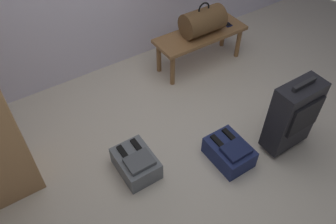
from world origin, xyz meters
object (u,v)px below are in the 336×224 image
Objects in this scene: cell_phone at (226,23)px; duffel_bag_brown at (203,21)px; bench at (200,38)px; backpack_grey at (136,163)px; backpack_navy at (229,152)px; suitcase_upright_charcoal at (293,116)px.

duffel_bag_brown is at bearing 179.06° from cell_phone.
bench reaches higher than backpack_grey.
backpack_navy is 0.77m from backpack_grey.
duffel_bag_brown is 1.40m from backpack_navy.
backpack_grey is (-1.29, -0.87, -0.24)m from bench.
suitcase_upright_charcoal is at bearing -15.87° from backpack_navy.
backpack_grey is (-1.62, -0.87, -0.30)m from cell_phone.
backpack_navy is (-0.50, 0.14, -0.27)m from suitcase_upright_charcoal.
cell_phone is at bearing 28.13° from backpack_grey.
bench is at bearing 34.10° from backpack_grey.
duffel_bag_brown is at bearing 85.69° from suitcase_upright_charcoal.
suitcase_upright_charcoal is 1.88× the size of backpack_navy.
suitcase_upright_charcoal is 1.88× the size of backpack_grey.
suitcase_upright_charcoal is 1.32m from backpack_grey.
duffel_bag_brown reaches higher than suitcase_upright_charcoal.
bench is at bearing 179.09° from cell_phone.
suitcase_upright_charcoal is (-0.10, -1.34, -0.15)m from duffel_bag_brown.
backpack_navy is at bearing -127.62° from cell_phone.
bench is 2.63× the size of backpack_grey.
backpack_grey is at bearing -151.87° from cell_phone.
suitcase_upright_charcoal is (-0.42, -1.33, -0.03)m from cell_phone.
cell_phone is at bearing -0.94° from duffel_bag_brown.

